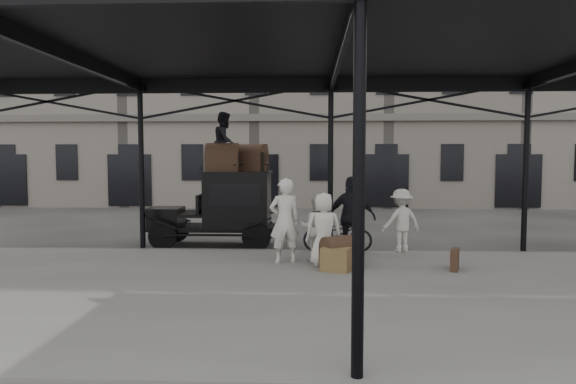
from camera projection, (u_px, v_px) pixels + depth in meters
The scene contains 18 objects.
ground at pixel (333, 272), 11.53m from camera, with size 120.00×120.00×0.00m, color #383533.
platform at pixel (338, 293), 9.53m from camera, with size 28.00×8.00×0.15m, color slate.
canopy at pixel (339, 49), 9.49m from camera, with size 22.50×9.00×4.74m.
building_frontage at pixel (320, 78), 28.97m from camera, with size 64.00×8.00×14.00m, color slate.
taxi at pixel (227, 205), 14.75m from camera, with size 3.65×1.55×2.18m.
porter_left at pixel (285, 221), 11.81m from camera, with size 0.71×0.47×1.95m, color silver.
porter_midleft at pixel (316, 227), 12.05m from camera, with size 0.77×0.60×1.58m, color beige.
porter_centre at pixel (324, 229), 11.52m from camera, with size 0.81×0.52×1.65m, color silver.
porter_official at pixel (352, 217), 12.33m from camera, with size 1.16×0.48×1.98m, color black.
porter_right at pixel (401, 220), 13.18m from camera, with size 1.05×0.60×1.62m, color beige.
bicycle at pixel (338, 234), 13.19m from camera, with size 0.62×1.77×0.93m, color black.
porter_roof at pixel (225, 142), 14.53m from camera, with size 0.82×0.64×1.68m, color black.
steamer_trunk_roof_near at pixel (222, 160), 14.42m from camera, with size 0.91×0.55×0.67m, color #452B20, non-canonical shape.
steamer_trunk_roof_far at pixel (251, 160), 14.83m from camera, with size 0.88×0.54×0.65m, color #452B20, non-canonical shape.
steamer_trunk_platform at pixel (340, 254), 11.31m from camera, with size 0.81×0.50×0.59m, color #452B20, non-canonical shape.
wicker_hamper at pixel (337, 259), 11.02m from camera, with size 0.60×0.45×0.50m, color olive.
suitcase_upright at pixel (455, 259), 11.11m from camera, with size 0.15×0.60×0.45m, color #452B20.
suitcase_flat at pixel (324, 253), 12.01m from camera, with size 0.60×0.15×0.40m, color #452B20.
Camera 1 is at (-0.53, -11.40, 2.62)m, focal length 32.00 mm.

